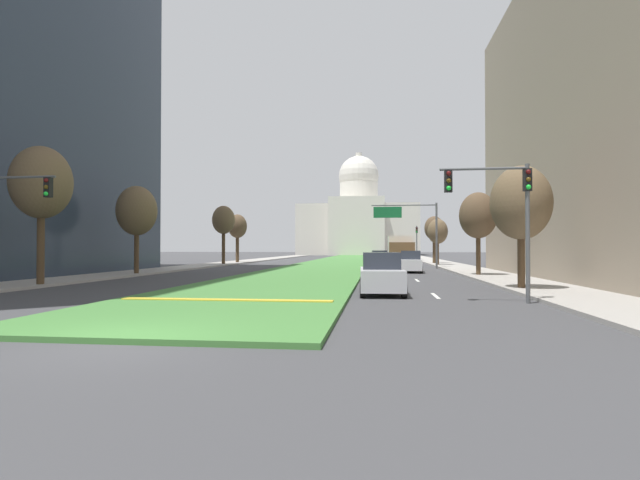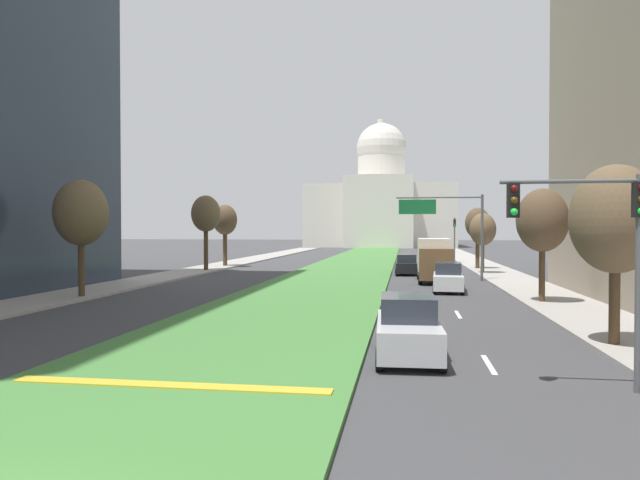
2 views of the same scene
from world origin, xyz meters
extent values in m
plane|color=#3D3D3F|center=(0.00, 63.65, 0.00)|extent=(280.05, 280.05, 0.00)
cube|color=#427A38|center=(0.00, 57.28, 0.07)|extent=(8.76, 114.56, 0.14)
cube|color=gold|center=(0.00, 7.36, 0.16)|extent=(7.89, 0.50, 0.04)
cube|color=silver|center=(7.98, 11.36, 0.00)|extent=(0.16, 2.40, 0.01)
cube|color=silver|center=(7.98, 21.09, 0.00)|extent=(0.16, 2.40, 0.01)
cube|color=silver|center=(7.98, 32.09, 0.00)|extent=(0.16, 2.40, 0.01)
cube|color=silver|center=(7.98, 39.46, 0.00)|extent=(0.16, 2.40, 0.01)
cube|color=silver|center=(7.98, 45.87, 0.00)|extent=(0.16, 2.40, 0.01)
cube|color=silver|center=(7.98, 64.11, 0.00)|extent=(0.16, 2.40, 0.01)
cube|color=silver|center=(7.98, 74.96, 0.00)|extent=(0.16, 2.40, 0.01)
cube|color=silver|center=(7.98, 69.25, 0.00)|extent=(0.16, 2.40, 0.01)
cube|color=#9E9991|center=(-13.57, 50.92, 0.07)|extent=(4.00, 114.56, 0.15)
cube|color=#9E9991|center=(13.57, 50.92, 0.07)|extent=(4.00, 114.56, 0.15)
cube|color=silver|center=(0.00, 127.29, 6.87)|extent=(32.62, 24.79, 13.74)
cube|color=silver|center=(0.00, 112.90, 7.56)|extent=(14.35, 4.00, 15.11)
cylinder|color=silver|center=(0.00, 127.29, 17.16)|extent=(10.83, 10.83, 6.85)
sphere|color=silver|center=(0.00, 127.29, 22.59)|extent=(11.46, 11.46, 11.46)
cylinder|color=silver|center=(0.00, 127.29, 27.75)|extent=(1.80, 1.80, 3.00)
cylinder|color=#515456|center=(11.07, 8.96, 2.60)|extent=(0.16, 0.16, 5.20)
cube|color=black|center=(11.07, 8.96, 4.60)|extent=(0.28, 0.24, 0.84)
cylinder|color=#515456|center=(9.47, 8.96, 5.05)|extent=(3.20, 0.10, 0.10)
cube|color=black|center=(8.19, 8.96, 4.60)|extent=(0.28, 0.24, 0.84)
sphere|color=#510F0F|center=(8.19, 8.82, 4.88)|extent=(0.18, 0.18, 0.18)
sphere|color=#4C380F|center=(8.19, 8.82, 4.60)|extent=(0.18, 0.18, 0.18)
sphere|color=#1ED838|center=(8.19, 8.82, 4.32)|extent=(0.18, 0.18, 0.18)
cylinder|color=#515456|center=(11.07, 60.50, 2.60)|extent=(0.16, 0.16, 5.20)
cube|color=black|center=(11.07, 60.50, 4.60)|extent=(0.28, 0.24, 0.84)
sphere|color=#510F0F|center=(11.07, 60.36, 4.88)|extent=(0.18, 0.18, 0.18)
sphere|color=#4C380F|center=(11.07, 60.36, 4.60)|extent=(0.18, 0.18, 0.18)
sphere|color=#1ED838|center=(11.07, 60.36, 4.32)|extent=(0.18, 0.18, 0.18)
cylinder|color=#515456|center=(11.27, 38.59, 3.25)|extent=(0.20, 0.20, 6.50)
cylinder|color=#515456|center=(8.07, 38.59, 6.30)|extent=(6.40, 0.12, 0.12)
cube|color=#146033|center=(6.48, 38.54, 5.60)|extent=(2.80, 0.08, 1.10)
cylinder|color=#4C3823|center=(12.35, 14.25, 1.67)|extent=(0.34, 0.34, 3.34)
ellipsoid|color=brown|center=(12.35, 14.25, 4.23)|extent=(2.85, 2.85, 3.56)
cylinder|color=#4C3823|center=(-12.38, 24.06, 1.95)|extent=(0.35, 0.35, 3.91)
ellipsoid|color=brown|center=(-12.38, 24.06, 4.83)|extent=(2.96, 2.96, 3.70)
cylinder|color=#4C3823|center=(12.61, 25.44, 1.77)|extent=(0.32, 0.32, 3.55)
ellipsoid|color=brown|center=(12.61, 25.44, 4.37)|extent=(2.63, 2.63, 3.29)
cylinder|color=#4C3823|center=(-12.60, 44.84, 2.25)|extent=(0.40, 0.40, 4.50)
ellipsoid|color=brown|center=(-12.60, 44.84, 5.34)|extent=(2.67, 2.67, 3.34)
cylinder|color=#4C3823|center=(12.18, 45.17, 1.59)|extent=(0.28, 0.28, 3.19)
ellipsoid|color=brown|center=(12.18, 45.17, 3.89)|extent=(2.25, 2.25, 2.81)
cylinder|color=#4C3823|center=(-12.80, 51.08, 2.05)|extent=(0.44, 0.44, 4.09)
ellipsoid|color=brown|center=(-12.80, 51.08, 4.87)|extent=(2.49, 2.49, 3.11)
cylinder|color=#4C3823|center=(12.44, 50.89, 1.87)|extent=(0.38, 0.38, 3.74)
ellipsoid|color=brown|center=(12.44, 50.89, 4.48)|extent=(2.38, 2.38, 2.97)
cube|color=#BCBCC1|center=(5.68, 11.99, 0.67)|extent=(2.02, 4.64, 0.90)
cube|color=#282D38|center=(5.67, 12.17, 1.49)|extent=(1.71, 2.26, 0.74)
cylinder|color=black|center=(6.59, 10.18, 0.32)|extent=(0.24, 0.65, 0.64)
cylinder|color=black|center=(4.90, 10.12, 0.32)|extent=(0.24, 0.65, 0.64)
cylinder|color=black|center=(6.46, 13.86, 0.32)|extent=(0.24, 0.65, 0.64)
cylinder|color=black|center=(4.76, 13.80, 0.32)|extent=(0.24, 0.65, 0.64)
cube|color=silver|center=(8.23, 30.87, 0.66)|extent=(2.05, 4.75, 0.87)
cube|color=#282D38|center=(8.25, 31.06, 1.45)|extent=(1.69, 2.32, 0.71)
cylinder|color=black|center=(8.93, 28.95, 0.32)|extent=(0.26, 0.65, 0.64)
cylinder|color=black|center=(7.32, 29.05, 0.32)|extent=(0.26, 0.65, 0.64)
cylinder|color=black|center=(9.15, 32.70, 0.32)|extent=(0.26, 0.65, 0.64)
cylinder|color=black|center=(7.54, 32.79, 0.32)|extent=(0.26, 0.65, 0.64)
cube|color=black|center=(5.67, 43.79, 0.64)|extent=(1.97, 4.19, 0.84)
cube|color=#282D38|center=(5.66, 43.96, 1.40)|extent=(1.68, 2.04, 0.69)
cylinder|color=black|center=(6.56, 42.20, 0.32)|extent=(0.24, 0.65, 0.64)
cylinder|color=black|center=(4.88, 42.15, 0.32)|extent=(0.24, 0.65, 0.64)
cylinder|color=black|center=(6.45, 45.44, 0.32)|extent=(0.24, 0.65, 0.64)
cylinder|color=black|center=(4.78, 45.38, 0.32)|extent=(0.24, 0.65, 0.64)
cube|color=brown|center=(7.69, 35.00, 1.45)|extent=(2.30, 2.00, 2.20)
cube|color=silver|center=(7.69, 38.20, 1.80)|extent=(2.30, 4.40, 2.80)
cylinder|color=black|center=(8.74, 35.00, 0.45)|extent=(0.30, 0.90, 0.90)
cylinder|color=black|center=(6.64, 35.00, 0.45)|extent=(0.30, 0.90, 0.90)
cylinder|color=black|center=(8.74, 39.30, 0.45)|extent=(0.30, 0.90, 0.90)
cylinder|color=black|center=(6.64, 39.30, 0.45)|extent=(0.30, 0.90, 0.90)
camera|label=1|loc=(5.55, -9.59, 2.08)|focal=26.79mm
camera|label=2|loc=(5.59, -5.55, 3.90)|focal=32.07mm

